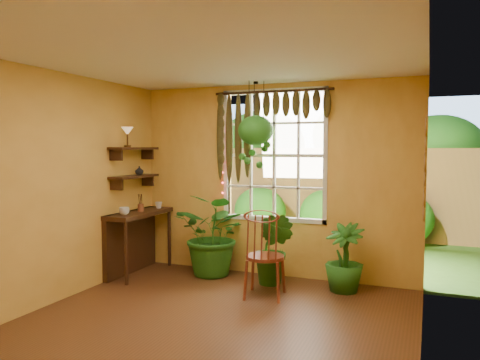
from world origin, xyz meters
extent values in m
plane|color=#552E18|center=(0.00, 0.00, 0.00)|extent=(4.50, 4.50, 0.00)
plane|color=white|center=(0.00, 0.00, 2.70)|extent=(4.50, 4.50, 0.00)
plane|color=#E5B54E|center=(0.00, 2.25, 1.35)|extent=(4.00, 0.00, 4.00)
plane|color=#E5B54E|center=(-2.00, 0.00, 1.35)|extent=(0.00, 4.50, 4.50)
plane|color=#E5B54E|center=(2.00, 0.00, 1.35)|extent=(0.00, 4.50, 4.50)
cube|color=white|center=(0.00, 2.28, 1.70)|extent=(1.52, 0.10, 1.86)
cube|color=white|center=(0.00, 2.31, 1.70)|extent=(1.38, 0.01, 1.78)
cylinder|color=#38220F|center=(0.00, 2.17, 2.58)|extent=(1.70, 0.04, 0.04)
cube|color=#38220F|center=(-1.80, 1.60, 0.87)|extent=(0.40, 1.20, 0.06)
cube|color=#38220F|center=(-1.96, 1.60, 0.45)|extent=(0.08, 1.18, 0.90)
cylinder|color=#38220F|center=(-1.64, 1.05, 0.43)|extent=(0.05, 0.05, 0.86)
cylinder|color=#38220F|center=(-1.64, 2.15, 0.43)|extent=(0.05, 0.05, 0.86)
cube|color=#38220F|center=(-1.88, 1.60, 1.40)|extent=(0.25, 0.90, 0.04)
cube|color=#38220F|center=(-1.88, 1.60, 1.80)|extent=(0.25, 0.90, 0.04)
cube|color=#305A19|center=(0.00, 7.25, -0.02)|extent=(14.00, 10.00, 0.04)
cube|color=#987047|center=(0.00, 5.45, 0.90)|extent=(12.00, 0.10, 1.80)
plane|color=#82A6DB|center=(0.00, 9.05, 1.55)|extent=(12.00, 0.00, 12.00)
cylinder|color=maroon|center=(0.21, 1.29, 0.49)|extent=(0.53, 0.53, 0.04)
torus|color=maroon|center=(0.23, 1.09, 1.02)|extent=(0.44, 0.10, 0.44)
imported|color=#1D5115|center=(-0.75, 1.91, 0.59)|extent=(1.19, 1.07, 1.17)
imported|color=#1D5115|center=(0.16, 1.78, 0.48)|extent=(0.60, 0.51, 0.97)
imported|color=#1D5115|center=(1.07, 1.85, 0.43)|extent=(0.60, 0.60, 0.86)
ellipsoid|color=black|center=(-0.16, 1.96, 1.97)|extent=(0.28, 0.28, 0.17)
ellipsoid|color=#1D5115|center=(-0.16, 1.96, 2.04)|extent=(0.48, 0.48, 0.41)
imported|color=silver|center=(-1.78, 1.22, 0.95)|extent=(0.15, 0.15, 0.11)
imported|color=beige|center=(-1.72, 1.98, 0.95)|extent=(0.13, 0.13, 0.10)
cylinder|color=brown|center=(-1.80, 1.63, 0.95)|extent=(0.09, 0.09, 0.10)
imported|color=#B2AD99|center=(-1.87, 1.72, 1.48)|extent=(0.16, 0.16, 0.13)
cylinder|color=#543518|center=(-1.86, 1.43, 1.83)|extent=(0.09, 0.09, 0.03)
cylinder|color=#543518|center=(-1.86, 1.43, 1.92)|extent=(0.02, 0.02, 0.17)
cone|color=slate|center=(-1.86, 1.43, 2.04)|extent=(0.17, 0.17, 0.11)
camera|label=1|loc=(2.03, -4.00, 1.81)|focal=35.00mm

